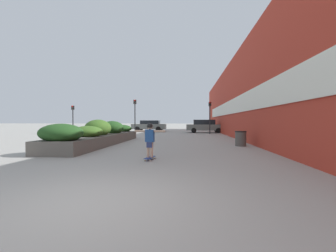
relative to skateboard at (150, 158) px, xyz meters
name	(u,v)px	position (x,y,z in m)	size (l,w,h in m)	color
ground_plane	(90,203)	(-0.24, -4.22, -0.07)	(300.00, 300.00, 0.00)	#A3A099
building_wall_right	(237,97)	(5.26, 11.05, 3.26)	(0.67, 45.66, 6.68)	#B23323
planter_box	(100,135)	(-3.89, 5.04, 0.51)	(1.90, 9.90, 1.46)	#605B54
skateboard	(150,158)	(0.00, 0.00, 0.00)	(0.32, 0.76, 0.09)	navy
skateboarder	(150,137)	(0.00, 0.00, 0.75)	(1.11, 0.24, 1.20)	tan
trash_bin	(241,139)	(4.19, 4.89, 0.34)	(0.62, 0.62, 0.82)	#514C47
car_leftmost	(271,126)	(11.52, 21.44, 0.68)	(3.82, 2.05, 1.41)	slate
car_center_left	(149,126)	(-3.97, 21.88, 0.73)	(4.46, 2.02, 1.49)	slate
car_center_right	(205,126)	(3.26, 19.60, 0.74)	(4.59, 1.93, 1.56)	slate
traffic_light_left	(135,111)	(-4.50, 16.06, 2.44)	(0.28, 0.30, 3.70)	black
traffic_light_right	(210,112)	(3.59, 17.02, 2.30)	(0.28, 0.30, 3.48)	black
traffic_light_far_left	(73,114)	(-11.72, 16.39, 2.09)	(0.28, 0.30, 3.14)	black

